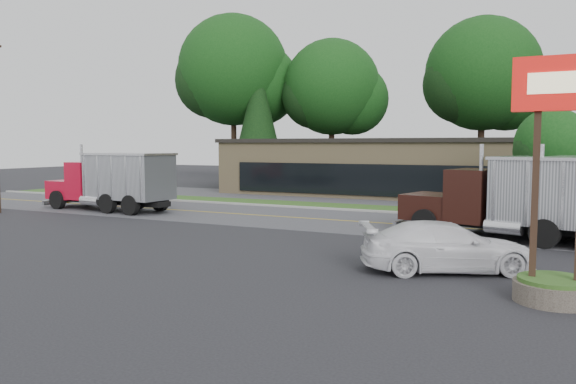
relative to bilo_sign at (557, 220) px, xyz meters
The scene contains 16 objects.
ground 10.98m from the bilo_sign, 166.61° to the left, with size 140.00×140.00×0.00m, color #2C2C31.
road 15.70m from the bilo_sign, 132.40° to the left, with size 60.00×8.00×0.02m, color slate.
center_line 15.70m from the bilo_sign, 132.40° to the left, with size 60.00×0.12×0.01m, color gold.
curb 19.00m from the bilo_sign, 123.77° to the left, with size 60.00×0.30×0.12m, color #9E9E99.
grass_verge 20.51m from the bilo_sign, 120.96° to the left, with size 60.00×3.40×0.03m, color #2C4B1A.
far_parking 24.91m from the bilo_sign, 115.02° to the left, with size 60.00×7.00×0.02m, color slate.
strip_mall 29.74m from the bilo_sign, 106.61° to the left, with size 32.00×12.00×4.00m, color tan.
bilo_sign is the anchor object (origin of this frame).
tree_far_a 46.88m from the bilo_sign, 131.19° to the left, with size 11.93×11.23×17.02m.
tree_far_b 42.47m from the bilo_sign, 119.06° to the left, with size 9.88×9.30×14.10m.
tree_far_c 37.91m from the bilo_sign, 99.82° to the left, with size 10.41×9.80×14.85m.
evergreen_left 42.18m from the bilo_sign, 129.19° to the left, with size 5.24×5.24×11.92m.
tree_verge 17.63m from the bilo_sign, 91.43° to the left, with size 4.04×3.81×5.77m.
dump_truck_red 25.18m from the bilo_sign, 157.40° to the left, with size 8.64×3.17×3.36m.
dump_truck_maroon 8.98m from the bilo_sign, 95.54° to the left, with size 9.88×4.72×3.36m.
rally_car 3.98m from the bilo_sign, 142.67° to the left, with size 2.11×5.18×1.50m, color white.
Camera 1 is at (10.62, -17.45, 3.84)m, focal length 35.00 mm.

